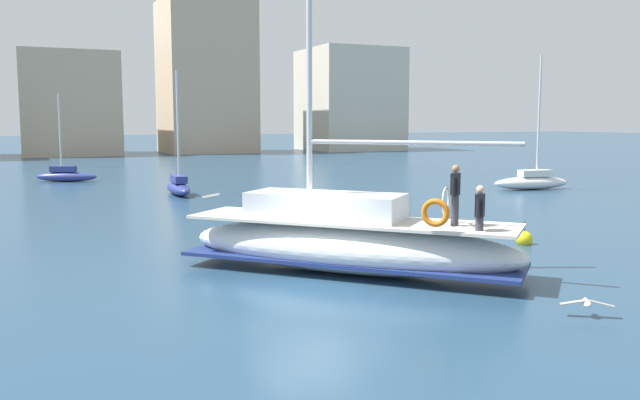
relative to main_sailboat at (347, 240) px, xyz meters
The scene contains 8 objects.
ground_plane 1.94m from the main_sailboat, 153.72° to the right, with size 400.00×400.00×0.00m, color navy.
main_sailboat is the anchor object (origin of this frame).
moored_sloop_near 25.66m from the main_sailboat, 37.51° to the left, with size 5.09×1.98×8.13m.
moored_catamaran 33.42m from the main_sailboat, 99.34° to the left, with size 4.25×2.71×6.05m.
moored_cutter_left 21.49m from the main_sailboat, 90.21° to the left, with size 1.16×4.44×6.97m.
seagull 6.58m from the main_sailboat, 64.94° to the right, with size 0.99×0.74×0.17m.
mooring_buoy 7.54m from the main_sailboat, 10.27° to the left, with size 0.57×0.57×0.88m.
waterfront_buildings 72.37m from the main_sailboat, 93.66° to the left, with size 82.84×19.43×20.23m.
Camera 1 is at (-6.52, -15.50, 4.15)m, focal length 37.44 mm.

